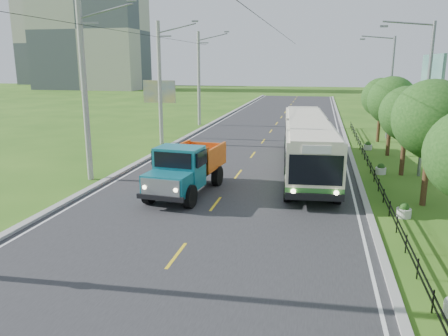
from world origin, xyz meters
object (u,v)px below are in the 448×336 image
(tree_back, at_px, (381,100))
(planter_far, at_px, (368,146))
(pole_far, at_px, (199,78))
(dump_truck, at_px, (186,166))
(billboard_right, at_px, (431,83))
(planter_near, at_px, (404,211))
(billboard_left, at_px, (159,95))
(pole_mid, at_px, (160,83))
(tree_fourth, at_px, (407,116))
(pole_near, at_px, (85,92))
(streetlight_far, at_px, (389,84))
(tree_fifth, at_px, (392,103))
(streetlight_mid, at_px, (424,94))
(bus, at_px, (307,140))
(planter_mid, at_px, (381,169))
(tree_third, at_px, (432,123))

(tree_back, height_order, planter_far, tree_back)
(pole_far, relative_size, dump_truck, 1.54)
(planter_far, distance_m, billboard_right, 6.58)
(planter_near, height_order, billboard_left, billboard_left)
(pole_mid, distance_m, tree_fourth, 19.43)
(pole_near, relative_size, planter_far, 14.93)
(pole_mid, height_order, planter_far, pole_mid)
(pole_mid, height_order, pole_far, same)
(planter_far, bearing_deg, streetlight_far, 71.20)
(pole_near, height_order, billboard_left, pole_near)
(tree_fifth, height_order, streetlight_mid, streetlight_mid)
(planter_far, xyz_separation_m, dump_truck, (-10.51, -14.52, 1.21))
(pole_far, distance_m, bus, 22.81)
(tree_fifth, distance_m, billboard_left, 19.74)
(pole_mid, relative_size, planter_mid, 14.93)
(pole_mid, bearing_deg, planter_far, 3.39)
(pole_mid, xyz_separation_m, streetlight_far, (18.90, 7.00, -0.19))
(pole_near, distance_m, pole_mid, 12.00)
(tree_fourth, distance_m, billboard_left, 21.72)
(tree_fourth, bearing_deg, pole_near, -164.16)
(tree_fifth, bearing_deg, tree_back, 90.00)
(pole_far, xyz_separation_m, billboard_left, (-1.24, -9.00, -1.23))
(planter_mid, height_order, dump_truck, dump_truck)
(pole_mid, xyz_separation_m, planter_near, (16.86, -15.00, -4.81))
(tree_fourth, xyz_separation_m, tree_fifth, (0.00, 6.00, 0.27))
(streetlight_far, height_order, dump_truck, streetlight_far)
(pole_near, bearing_deg, billboard_left, 94.72)
(pole_near, height_order, dump_truck, pole_near)
(tree_back, xyz_separation_m, billboard_left, (-19.36, -2.14, 0.21))
(pole_far, distance_m, streetlight_mid, 26.80)
(pole_far, height_order, dump_truck, pole_far)
(planter_mid, relative_size, billboard_right, 0.09)
(billboard_right, bearing_deg, bus, -144.27)
(pole_mid, relative_size, planter_far, 14.93)
(bus, xyz_separation_m, dump_truck, (-5.95, -6.57, -0.43))
(tree_third, xyz_separation_m, tree_fifth, (-0.00, 12.00, -0.13))
(bus, bearing_deg, billboard_right, 31.20)
(pole_near, relative_size, streetlight_mid, 1.10)
(billboard_left, bearing_deg, tree_back, 6.31)
(streetlight_mid, height_order, planter_mid, streetlight_mid)
(bus, relative_size, dump_truck, 2.59)
(pole_mid, xyz_separation_m, pole_far, (0.00, 12.00, 0.00))
(tree_fourth, relative_size, streetlight_mid, 0.60)
(streetlight_far, bearing_deg, tree_fifth, -95.71)
(tree_third, xyz_separation_m, streetlight_far, (0.79, 19.86, 0.92))
(tree_back, relative_size, planter_near, 8.21)
(tree_back, bearing_deg, pole_near, -136.59)
(pole_near, height_order, bus, pole_near)
(tree_back, xyz_separation_m, dump_truck, (-11.77, -18.66, -2.16))
(tree_fifth, distance_m, dump_truck, 17.45)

